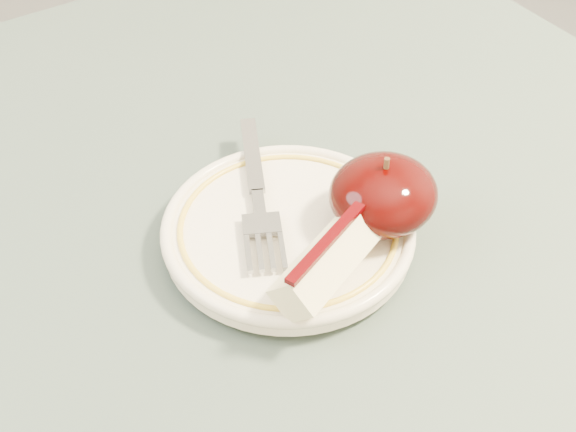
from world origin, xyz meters
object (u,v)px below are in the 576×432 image
plate (288,230)px  apple_half (383,194)px  table (244,383)px  fork (257,193)px

plate → apple_half: bearing=-26.8°
table → plate: (0.06, 0.03, 0.10)m
apple_half → fork: apple_half is taller
plate → apple_half: (0.06, -0.03, 0.03)m
apple_half → fork: bearing=132.6°
table → fork: bearing=50.2°
fork → apple_half: bearing=-111.2°
fork → table: bearing=166.5°
table → fork: size_ratio=5.73×
apple_half → table: bearing=-179.0°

